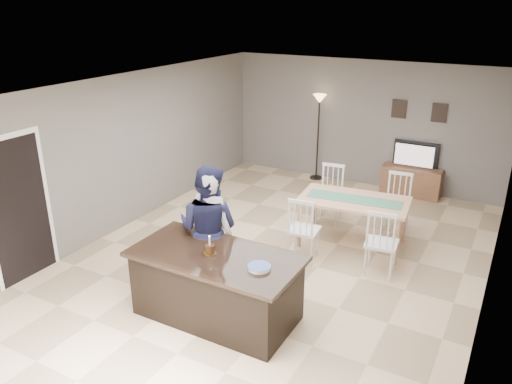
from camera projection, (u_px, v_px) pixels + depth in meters
The scene contains 14 objects.
floor at pixel (279, 257), 7.99m from camera, with size 8.00×8.00×0.00m, color #DBB78C.
room_shell at pixel (281, 157), 7.39m from camera, with size 8.00×8.00×8.00m.
kitchen_island at pixel (217, 285), 6.36m from camera, with size 2.15×1.10×0.90m.
tv_console at pixel (411, 182), 10.42m from camera, with size 1.20×0.40×0.60m, color brown.
television at pixel (415, 155), 10.27m from camera, with size 0.91×0.12×0.53m, color black.
tv_screen_glow at pixel (414, 156), 10.20m from camera, with size 0.78×0.78×0.00m, color orange.
picture_frames at pixel (419, 111), 10.08m from camera, with size 1.10×0.02×0.38m.
doorway at pixel (17, 197), 7.01m from camera, with size 0.00×2.10×2.65m.
woman at pixel (211, 231), 6.84m from camera, with size 0.65×0.43×1.79m, color #B0B0B5.
man at pixel (208, 229), 6.86m from camera, with size 0.89×0.69×1.83m, color #171934.
birthday_cake at pixel (210, 249), 6.21m from camera, with size 0.16×0.16×0.25m.
plate_stack at pixel (259, 267), 5.86m from camera, with size 0.28×0.28×0.04m.
dining_table at pixel (353, 207), 8.17m from camera, with size 1.86×2.13×1.06m.
floor_lamp at pixel (319, 114), 10.96m from camera, with size 0.29×0.29×1.93m.
Camera 1 is at (3.10, -6.37, 3.87)m, focal length 35.00 mm.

